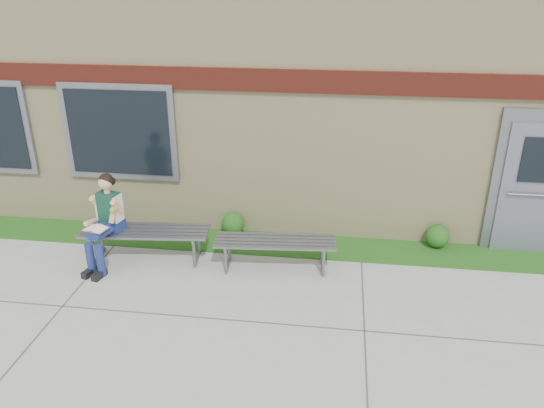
# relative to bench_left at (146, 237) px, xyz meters

# --- Properties ---
(ground) EXTENTS (80.00, 80.00, 0.00)m
(ground) POSITION_rel_bench_left_xyz_m (2.30, -1.88, -0.39)
(ground) COLOR #9E9E99
(ground) RESTS_ON ground
(grass_strip) EXTENTS (16.00, 0.80, 0.02)m
(grass_strip) POSITION_rel_bench_left_xyz_m (2.30, 0.72, -0.38)
(grass_strip) COLOR #195516
(grass_strip) RESTS_ON ground
(school_building) EXTENTS (16.20, 6.22, 4.20)m
(school_building) POSITION_rel_bench_left_xyz_m (2.30, 4.10, 1.71)
(school_building) COLOR beige
(school_building) RESTS_ON ground
(bench_left) EXTENTS (1.98, 0.72, 0.50)m
(bench_left) POSITION_rel_bench_left_xyz_m (0.00, 0.00, 0.00)
(bench_left) COLOR slate
(bench_left) RESTS_ON ground
(bench_right) EXTENTS (1.83, 0.64, 0.47)m
(bench_right) POSITION_rel_bench_left_xyz_m (2.00, -0.00, -0.03)
(bench_right) COLOR slate
(bench_right) RESTS_ON ground
(girl) EXTENTS (0.51, 0.87, 1.42)m
(girl) POSITION_rel_bench_left_xyz_m (-0.52, -0.21, 0.36)
(girl) COLOR navy
(girl) RESTS_ON ground
(shrub_mid) EXTENTS (0.38, 0.38, 0.38)m
(shrub_mid) POSITION_rel_bench_left_xyz_m (1.16, 0.97, -0.18)
(shrub_mid) COLOR #195516
(shrub_mid) RESTS_ON grass_strip
(shrub_east) EXTENTS (0.38, 0.38, 0.38)m
(shrub_east) POSITION_rel_bench_left_xyz_m (4.51, 0.97, -0.18)
(shrub_east) COLOR #195516
(shrub_east) RESTS_ON grass_strip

